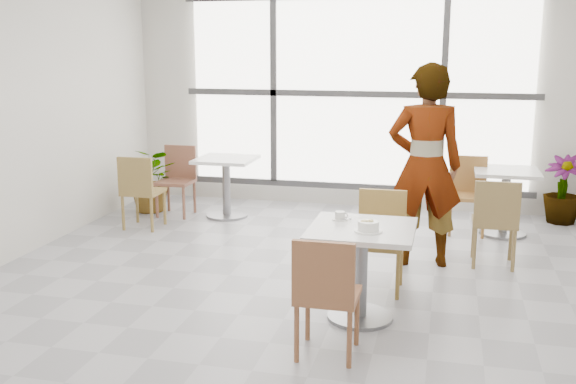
% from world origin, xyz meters
% --- Properties ---
extents(floor, '(7.00, 7.00, 0.00)m').
position_xyz_m(floor, '(0.00, 0.00, 0.00)').
color(floor, '#9E9EA5').
rests_on(floor, ground).
extents(wall_back, '(6.00, 0.00, 6.00)m').
position_xyz_m(wall_back, '(0.00, 3.50, 1.50)').
color(wall_back, silver).
rests_on(wall_back, ground).
extents(wall_front, '(6.00, 0.00, 6.00)m').
position_xyz_m(wall_front, '(0.00, -3.50, 1.50)').
color(wall_front, silver).
rests_on(wall_front, ground).
extents(window, '(4.60, 0.07, 2.52)m').
position_xyz_m(window, '(0.00, 3.44, 1.50)').
color(window, white).
rests_on(window, ground).
extents(main_table, '(0.80, 0.80, 0.75)m').
position_xyz_m(main_table, '(0.58, -0.28, 0.52)').
color(main_table, silver).
rests_on(main_table, ground).
extents(chair_near, '(0.42, 0.42, 0.87)m').
position_xyz_m(chair_near, '(0.44, -1.02, 0.50)').
color(chair_near, '#955C3B').
rests_on(chair_near, ground).
extents(chair_far, '(0.42, 0.42, 0.87)m').
position_xyz_m(chair_far, '(0.65, 0.46, 0.50)').
color(chair_far, '#A17C3B').
rests_on(chair_far, ground).
extents(oatmeal_bowl, '(0.21, 0.21, 0.09)m').
position_xyz_m(oatmeal_bowl, '(0.64, -0.40, 0.79)').
color(oatmeal_bowl, white).
rests_on(oatmeal_bowl, main_table).
extents(coffee_cup, '(0.16, 0.13, 0.07)m').
position_xyz_m(coffee_cup, '(0.38, -0.10, 0.78)').
color(coffee_cup, silver).
rests_on(coffee_cup, main_table).
extents(person, '(0.78, 0.58, 1.96)m').
position_xyz_m(person, '(0.98, 1.21, 0.98)').
color(person, black).
rests_on(person, ground).
extents(bg_table_left, '(0.70, 0.70, 0.75)m').
position_xyz_m(bg_table_left, '(-1.48, 2.52, 0.49)').
color(bg_table_left, white).
rests_on(bg_table_left, ground).
extents(bg_table_right, '(0.70, 0.70, 0.75)m').
position_xyz_m(bg_table_right, '(1.85, 2.49, 0.49)').
color(bg_table_right, white).
rests_on(bg_table_right, ground).
extents(bg_chair_left_near, '(0.42, 0.42, 0.87)m').
position_xyz_m(bg_chair_left_near, '(-2.27, 1.73, 0.50)').
color(bg_chair_left_near, olive).
rests_on(bg_chair_left_near, ground).
extents(bg_chair_left_far, '(0.42, 0.42, 0.87)m').
position_xyz_m(bg_chair_left_far, '(-2.13, 2.51, 0.50)').
color(bg_chair_left_far, brown).
rests_on(bg_chair_left_far, ground).
extents(bg_chair_right_near, '(0.42, 0.42, 0.87)m').
position_xyz_m(bg_chair_right_near, '(1.67, 1.27, 0.50)').
color(bg_chair_right_near, olive).
rests_on(bg_chair_right_near, ground).
extents(bg_chair_right_far, '(0.42, 0.42, 0.87)m').
position_xyz_m(bg_chair_right_far, '(1.43, 2.53, 0.50)').
color(bg_chair_right_far, olive).
rests_on(bg_chair_right_far, ground).
extents(plant_left, '(0.76, 0.66, 0.84)m').
position_xyz_m(plant_left, '(-2.50, 2.56, 0.42)').
color(plant_left, '#578A44').
rests_on(plant_left, ground).
extents(plant_right, '(0.58, 0.58, 0.82)m').
position_xyz_m(plant_right, '(2.57, 3.20, 0.41)').
color(plant_right, '#4B7035').
rests_on(plant_right, ground).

